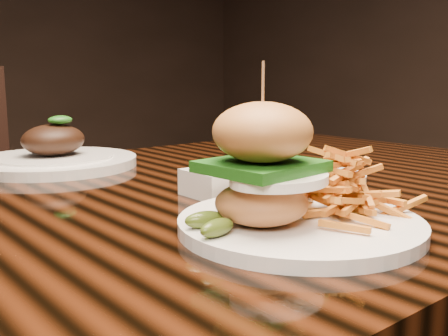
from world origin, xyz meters
TOP-DOWN VIEW (x-y plane):
  - dining_table at (0.00, 0.00)m, footprint 1.60×0.90m
  - burger_plate at (0.03, -0.25)m, footprint 0.28×0.28m
  - side_saucer at (0.27, -0.07)m, footprint 0.17×0.17m
  - ramekin at (0.07, -0.06)m, footprint 0.10×0.10m
  - far_dish at (-0.02, 0.33)m, footprint 0.31×0.31m

SIDE VIEW (x-z plane):
  - dining_table at x=0.00m, z-range 0.30..1.05m
  - side_saucer at x=0.27m, z-range 0.74..0.77m
  - far_dish at x=-0.02m, z-range 0.72..0.82m
  - ramekin at x=0.07m, z-range 0.75..0.79m
  - burger_plate at x=0.03m, z-range 0.71..0.89m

